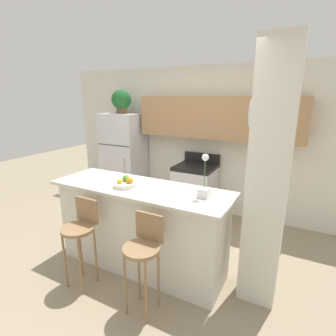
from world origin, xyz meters
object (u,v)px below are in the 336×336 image
object	(u,v)px
bar_stool_left	(81,230)
potted_plant_on_fridge	(121,101)
bar_stool_right	(144,250)
refrigerator	(124,158)
fruit_bowl	(125,183)
stove_range	(195,190)
orchid_vase	(204,185)

from	to	relation	value
bar_stool_left	potted_plant_on_fridge	world-z (taller)	potted_plant_on_fridge
bar_stool_right	refrigerator	bearing A→B (deg)	130.57
refrigerator	bar_stool_left	bearing A→B (deg)	-63.87
fruit_bowl	bar_stool_left	bearing A→B (deg)	-118.38
potted_plant_on_fridge	bar_stool_left	bearing A→B (deg)	-63.87
bar_stool_left	bar_stool_right	distance (m)	0.81
stove_range	fruit_bowl	xyz separation A→B (m)	(-0.17, -1.73, 0.62)
stove_range	fruit_bowl	size ratio (longest dim) A/B	4.11
bar_stool_right	stove_range	bearing A→B (deg)	99.75
stove_range	potted_plant_on_fridge	distance (m)	2.13
bar_stool_right	potted_plant_on_fridge	size ratio (longest dim) A/B	2.28
refrigerator	fruit_bowl	bearing A→B (deg)	-52.18
bar_stool_left	potted_plant_on_fridge	xyz separation A→B (m)	(-1.08, 2.21, 1.31)
stove_range	orchid_vase	world-z (taller)	orchid_vase
stove_range	bar_stool_right	size ratio (longest dim) A/B	1.09
refrigerator	stove_range	world-z (taller)	refrigerator
bar_stool_right	fruit_bowl	xyz separation A→B (m)	(-0.55, 0.48, 0.43)
bar_stool_left	bar_stool_right	world-z (taller)	same
potted_plant_on_fridge	fruit_bowl	size ratio (longest dim) A/B	1.65
refrigerator	bar_stool_right	size ratio (longest dim) A/B	1.77
bar_stool_right	fruit_bowl	world-z (taller)	fruit_bowl
refrigerator	bar_stool_left	world-z (taller)	refrigerator
refrigerator	bar_stool_left	xyz separation A→B (m)	(1.08, -2.21, -0.21)
bar_stool_left	bar_stool_right	xyz separation A→B (m)	(0.81, 0.00, 0.00)
refrigerator	potted_plant_on_fridge	distance (m)	1.10
stove_range	potted_plant_on_fridge	bearing A→B (deg)	-179.92
potted_plant_on_fridge	bar_stool_right	bearing A→B (deg)	-49.43
refrigerator	bar_stool_left	distance (m)	2.47
orchid_vase	bar_stool_left	bearing A→B (deg)	-153.16
bar_stool_left	fruit_bowl	world-z (taller)	fruit_bowl
refrigerator	stove_range	xyz separation A→B (m)	(1.51, 0.00, -0.41)
bar_stool_right	fruit_bowl	bearing A→B (deg)	138.85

